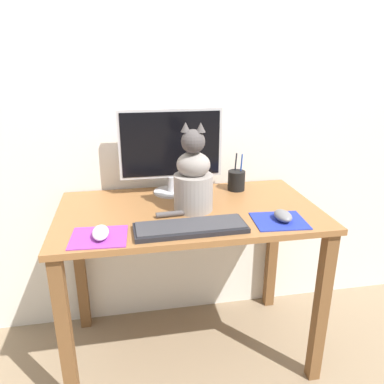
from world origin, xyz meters
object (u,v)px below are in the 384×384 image
keyboard (191,227)px  computer_mouse_left (101,233)px  monitor (171,149)px  computer_mouse_right (283,216)px  pen_cup (236,180)px  cat (193,179)px

keyboard → computer_mouse_left: size_ratio=3.80×
monitor → keyboard: size_ratio=1.11×
monitor → computer_mouse_left: (-0.31, -0.42, -0.19)m
computer_mouse_right → pen_cup: size_ratio=0.57×
monitor → keyboard: 0.46m
computer_mouse_right → cat: bearing=151.2°
pen_cup → keyboard: bearing=-126.4°
keyboard → pen_cup: 0.50m
computer_mouse_left → cat: 0.44m
monitor → cat: (0.06, -0.22, -0.08)m
monitor → cat: monitor is taller
computer_mouse_left → monitor: bearing=53.7°
computer_mouse_left → computer_mouse_right: size_ratio=1.10×
computer_mouse_right → pen_cup: bearing=100.7°
computer_mouse_right → cat: 0.39m
computer_mouse_right → pen_cup: (-0.07, 0.39, 0.03)m
keyboard → monitor: bearing=90.7°
computer_mouse_left → pen_cup: pen_cup is taller
keyboard → pen_cup: (0.30, 0.40, 0.04)m
cat → computer_mouse_right: bearing=-12.8°
cat → pen_cup: cat is taller
monitor → computer_mouse_left: monitor is taller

